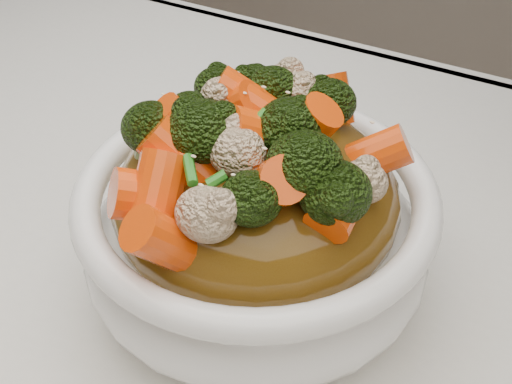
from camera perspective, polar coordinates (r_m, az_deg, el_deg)
The scene contains 8 objects.
tablecloth at distance 0.40m, azimuth -6.41°, elevation -13.30°, with size 1.20×0.80×0.04m, color silver.
bowl at distance 0.37m, azimuth 0.00°, elevation -3.79°, with size 0.21×0.21×0.08m, color white, non-canonical shape.
sauce_base at distance 0.35m, azimuth 0.00°, elevation -0.37°, with size 0.17×0.17×0.09m, color #593B0F.
carrots at distance 0.32m, azimuth 0.00°, elevation 8.14°, with size 0.17×0.17×0.05m, color #F14807, non-canonical shape.
broccoli at distance 0.32m, azimuth 0.00°, elevation 7.99°, with size 0.17×0.17×0.04m, color black, non-canonical shape.
cauliflower at distance 0.32m, azimuth 0.00°, elevation 7.69°, with size 0.17×0.17×0.04m, color beige, non-canonical shape.
scallions at distance 0.32m, azimuth 0.00°, elevation 8.29°, with size 0.13×0.13×0.02m, color #24731A, non-canonical shape.
sesame_seeds at distance 0.32m, azimuth 0.00°, elevation 8.29°, with size 0.15×0.15×0.01m, color beige, non-canonical shape.
Camera 1 is at (0.16, -0.19, 1.05)m, focal length 42.00 mm.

